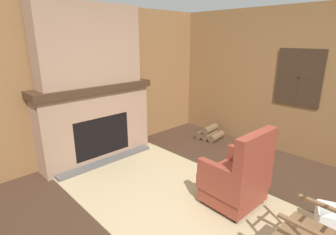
% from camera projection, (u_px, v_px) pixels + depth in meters
% --- Properties ---
extents(ground_plane, '(14.00, 14.00, 0.00)m').
position_uv_depth(ground_plane, '(206.00, 223.00, 2.93)').
color(ground_plane, '#3D281C').
extents(wood_panel_wall_left, '(0.06, 5.70, 2.51)m').
position_uv_depth(wood_panel_wall_left, '(86.00, 84.00, 4.34)').
color(wood_panel_wall_left, olive).
rests_on(wood_panel_wall_left, ground).
extents(wood_panel_wall_back, '(5.70, 0.09, 2.51)m').
position_uv_depth(wood_panel_wall_back, '(307.00, 85.00, 4.27)').
color(wood_panel_wall_back, olive).
rests_on(wood_panel_wall_back, ground).
extents(fireplace_hearth, '(0.62, 1.97, 1.27)m').
position_uv_depth(fireplace_hearth, '(96.00, 123.00, 4.35)').
color(fireplace_hearth, '#9E7A60').
rests_on(fireplace_hearth, ground).
extents(chimney_breast, '(0.36, 1.64, 1.22)m').
position_uv_depth(chimney_breast, '(89.00, 45.00, 3.99)').
color(chimney_breast, '#9E7A60').
rests_on(chimney_breast, fireplace_hearth).
extents(area_rug, '(3.51, 1.90, 0.01)m').
position_uv_depth(area_rug, '(180.00, 201.00, 3.31)').
color(area_rug, tan).
rests_on(area_rug, ground).
extents(armchair, '(0.64, 0.71, 1.01)m').
position_uv_depth(armchair, '(237.00, 179.00, 3.14)').
color(armchair, brown).
rests_on(armchair, ground).
extents(firewood_stack, '(0.49, 0.47, 0.27)m').
position_uv_depth(firewood_stack, '(210.00, 133.00, 5.38)').
color(firewood_stack, brown).
rests_on(firewood_stack, ground).
extents(oil_lamp_vase, '(0.11, 0.11, 0.29)m').
position_uv_depth(oil_lamp_vase, '(74.00, 80.00, 3.98)').
color(oil_lamp_vase, '#47708E').
rests_on(oil_lamp_vase, fireplace_hearth).
extents(storage_case, '(0.15, 0.22, 0.12)m').
position_uv_depth(storage_case, '(107.00, 79.00, 4.37)').
color(storage_case, black).
rests_on(storage_case, fireplace_hearth).
extents(decorative_plate_on_mantel, '(0.07, 0.27, 0.27)m').
position_uv_depth(decorative_plate_on_mantel, '(86.00, 76.00, 4.13)').
color(decorative_plate_on_mantel, red).
rests_on(decorative_plate_on_mantel, fireplace_hearth).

